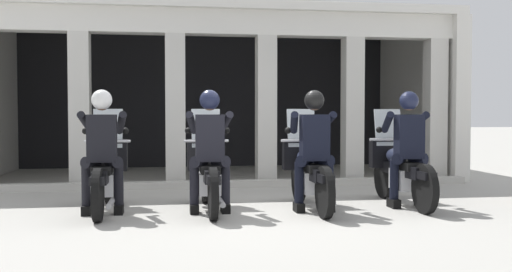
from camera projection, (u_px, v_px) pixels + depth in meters
The scene contains 11 objects.
ground_plane at pixel (234, 183), 10.76m from camera, with size 80.00×80.00×0.00m, color #A8A59E.
station_building at pixel (212, 78), 12.50m from camera, with size 9.33×4.23×3.29m.
kerb_strip at pixel (224, 184), 10.06m from camera, with size 8.83×0.24×0.12m, color #B7B5AD.
motorcycle_far_left at pixel (105, 173), 7.64m from camera, with size 0.62×2.04×1.35m.
police_officer_far_left at pixel (102, 141), 7.34m from camera, with size 0.63×0.61×1.58m.
motorcycle_center_left at pixel (208, 172), 7.74m from camera, with size 0.62×2.04×1.35m.
police_officer_center_left at pixel (210, 140), 7.45m from camera, with size 0.63×0.61×1.58m.
motorcycle_center_right at pixel (309, 171), 7.86m from camera, with size 0.62×2.04×1.35m.
police_officer_center_right at pixel (314, 140), 7.56m from camera, with size 0.63×0.61×1.58m.
motorcycle_far_right at pixel (400, 169), 8.20m from camera, with size 0.62×2.04×1.35m.
police_officer_far_right at pixel (408, 139), 7.90m from camera, with size 0.63×0.61×1.58m.
Camera 1 is at (-1.22, -7.66, 1.28)m, focal length 40.75 mm.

